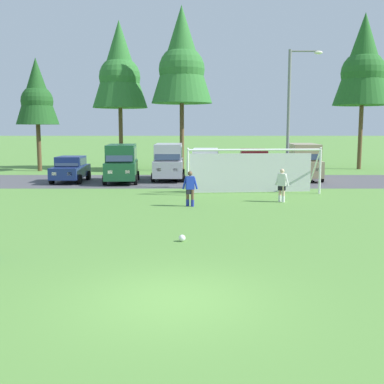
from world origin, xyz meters
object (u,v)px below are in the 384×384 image
(soccer_goal, at_px, (250,170))
(parked_car_slot_center_left, at_px, (167,161))
(parked_car_slot_far_left, at_px, (69,169))
(parked_car_slot_center, at_px, (204,164))
(soccer_ball, at_px, (180,238))
(street_lamp, at_px, (290,119))
(parked_car_slot_center_right, at_px, (252,165))
(player_midfield_center, at_px, (188,189))
(parked_car_slot_left, at_px, (120,162))
(player_defender_far, at_px, (280,185))
(parked_car_slot_right, at_px, (302,161))

(soccer_goal, relative_size, parked_car_slot_center_left, 1.57)
(parked_car_slot_far_left, bearing_deg, parked_car_slot_center, 11.05)
(soccer_ball, distance_m, street_lamp, 14.73)
(parked_car_slot_center, relative_size, parked_car_slot_center_right, 0.99)
(player_midfield_center, height_order, parked_car_slot_center_right, parked_car_slot_center_right)
(parked_car_slot_far_left, bearing_deg, parked_car_slot_left, -3.86)
(soccer_ball, bearing_deg, parked_car_slot_left, 104.53)
(player_defender_far, bearing_deg, parked_car_slot_right, 71.57)
(soccer_ball, height_order, player_midfield_center, player_midfield_center)
(parked_car_slot_far_left, xyz_separation_m, parked_car_slot_right, (16.02, 1.41, 0.47))
(parked_car_slot_far_left, relative_size, parked_car_slot_center, 0.90)
(parked_car_slot_far_left, height_order, parked_car_slot_center_right, parked_car_slot_center_right)
(parked_car_slot_far_left, bearing_deg, parked_car_slot_center_right, 2.51)
(parked_car_slot_center_left, relative_size, parked_car_slot_right, 0.98)
(player_defender_far, distance_m, parked_car_slot_center_left, 11.83)
(parked_car_slot_left, bearing_deg, parked_car_slot_center_right, 5.00)
(parked_car_slot_left, height_order, parked_car_slot_center_right, parked_car_slot_left)
(player_midfield_center, distance_m, parked_car_slot_right, 14.03)
(parked_car_slot_center, xyz_separation_m, street_lamp, (4.76, -6.11, 3.04))
(soccer_goal, relative_size, parked_car_slot_center_right, 1.60)
(parked_car_slot_center_left, distance_m, parked_car_slot_right, 9.46)
(parked_car_slot_right, height_order, street_lamp, street_lamp)
(parked_car_slot_center, xyz_separation_m, parked_car_slot_right, (6.88, -0.37, 0.23))
(player_midfield_center, distance_m, parked_car_slot_center, 11.99)
(street_lamp, bearing_deg, parked_car_slot_far_left, 162.73)
(player_defender_far, bearing_deg, parked_car_slot_center_left, 120.74)
(player_midfield_center, relative_size, parked_car_slot_center_left, 0.34)
(parked_car_slot_far_left, bearing_deg, street_lamp, -17.27)
(parked_car_slot_center_left, distance_m, parked_car_slot_center_right, 5.89)
(soccer_goal, xyz_separation_m, player_defender_far, (1.06, -3.46, -0.47))
(parked_car_slot_left, bearing_deg, parked_car_slot_center_left, 26.86)
(player_defender_far, relative_size, parked_car_slot_right, 0.33)
(player_defender_far, height_order, parked_car_slot_center_left, parked_car_slot_center_left)
(street_lamp, bearing_deg, parked_car_slot_center, 127.93)
(parked_car_slot_far_left, bearing_deg, parked_car_slot_right, 5.04)
(soccer_goal, bearing_deg, parked_car_slot_center_right, 81.80)
(player_defender_far, distance_m, parked_car_slot_center, 11.18)
(parked_car_slot_center, distance_m, parked_car_slot_center_right, 3.48)
(soccer_goal, distance_m, parked_car_slot_center_left, 8.36)
(soccer_goal, height_order, player_midfield_center, soccer_goal)
(soccer_goal, relative_size, player_midfield_center, 4.61)
(player_defender_far, height_order, street_lamp, street_lamp)
(soccer_goal, relative_size, street_lamp, 0.94)
(parked_car_slot_right, bearing_deg, soccer_goal, -123.35)
(parked_car_slot_right, bearing_deg, player_midfield_center, -124.40)
(parked_car_slot_left, distance_m, parked_car_slot_right, 12.64)
(parked_car_slot_center_left, height_order, street_lamp, street_lamp)
(parked_car_slot_left, relative_size, parked_car_slot_center, 1.05)
(soccer_ball, bearing_deg, parked_car_slot_right, 66.27)
(street_lamp, bearing_deg, parked_car_slot_left, 158.57)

